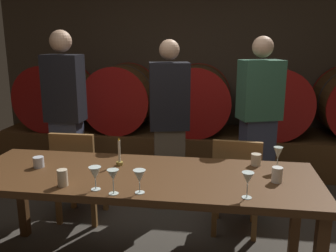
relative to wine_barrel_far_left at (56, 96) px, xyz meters
name	(u,v)px	position (x,y,z in m)	size (l,w,h in m)	color
back_wall	(200,68)	(1.94, 0.55, 0.36)	(5.79, 0.24, 2.54)	#473A2D
barrel_shelf	(196,148)	(1.94, 0.00, -0.67)	(5.22, 0.90, 0.48)	brown
wine_barrel_far_left	(56,96)	(0.00, 0.00, 0.00)	(0.87, 0.79, 0.87)	brown
wine_barrel_left	(122,97)	(0.93, 0.00, 0.00)	(0.87, 0.79, 0.87)	#513319
wine_barrel_center	(197,99)	(1.94, 0.00, 0.00)	(0.87, 0.79, 0.87)	#513319
wine_barrel_right	(273,101)	(2.90, 0.00, 0.00)	(0.87, 0.79, 0.87)	brown
dining_table	(142,184)	(1.72, -2.36, -0.21)	(2.43, 0.81, 0.77)	#4C2D16
chair_left	(78,172)	(0.97, -1.69, -0.42)	(0.40, 0.40, 0.88)	brown
chair_right	(236,181)	(2.40, -1.70, -0.42)	(0.42, 0.42, 0.88)	brown
guest_left	(66,115)	(0.66, -1.20, 0.00)	(0.39, 0.25, 1.77)	#33384C
guest_center	(169,125)	(1.75, -1.25, -0.05)	(0.42, 0.32, 1.68)	brown
guest_right	(258,126)	(2.61, -1.23, -0.04)	(0.44, 0.35, 1.71)	#33384C
candle_center	(119,157)	(1.52, -2.21, -0.08)	(0.05, 0.05, 0.21)	olive
wine_glass_far_left	(95,174)	(1.50, -2.66, -0.03)	(0.08, 0.08, 0.15)	silver
wine_glass_left	(113,176)	(1.62, -2.71, -0.02)	(0.07, 0.07, 0.16)	silver
wine_glass_center	(139,177)	(1.78, -2.67, -0.03)	(0.08, 0.08, 0.15)	silver
wine_glass_right	(248,179)	(2.42, -2.65, -0.02)	(0.07, 0.07, 0.16)	silver
wine_glass_far_right	(278,154)	(2.66, -2.14, -0.01)	(0.07, 0.07, 0.17)	silver
cup_far_left	(39,162)	(0.95, -2.34, -0.10)	(0.08, 0.08, 0.08)	silver
cup_center_left	(63,178)	(1.27, -2.63, -0.08)	(0.07, 0.07, 0.11)	beige
cup_center_right	(256,160)	(2.52, -2.06, -0.09)	(0.07, 0.07, 0.09)	beige
cup_far_right	(277,175)	(2.63, -2.37, -0.09)	(0.07, 0.07, 0.10)	white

